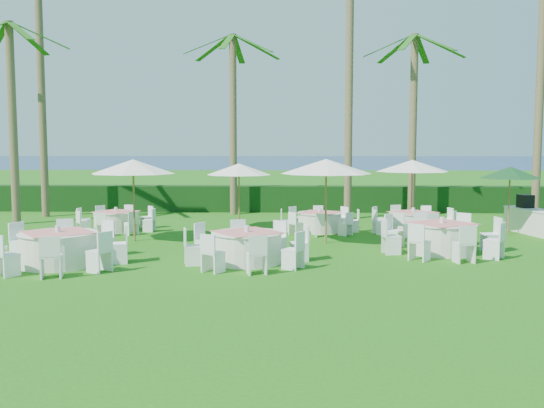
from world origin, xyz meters
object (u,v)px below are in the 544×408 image
(banquet_table_f, at_px, (413,222))
(umbrella_d, at_px, (412,166))
(umbrella_b, at_px, (326,166))
(umbrella_green, at_px, (510,173))
(banquet_table_c, at_px, (442,237))
(umbrella_c, at_px, (239,169))
(banquet_table_e, at_px, (320,222))
(banquet_table_a, at_px, (59,248))
(banquet_table_d, at_px, (116,221))
(banquet_table_b, at_px, (247,247))
(buffet_table, at_px, (543,222))
(umbrella_a, at_px, (133,167))

(banquet_table_f, height_order, umbrella_d, umbrella_d)
(umbrella_b, relative_size, umbrella_green, 1.21)
(banquet_table_c, height_order, umbrella_c, umbrella_c)
(banquet_table_c, relative_size, umbrella_green, 1.47)
(banquet_table_e, relative_size, banquet_table_f, 0.95)
(banquet_table_a, xyz_separation_m, banquet_table_c, (10.31, 2.20, -0.00))
(umbrella_d, bearing_deg, banquet_table_d, -171.64)
(banquet_table_b, relative_size, banquet_table_c, 0.94)
(umbrella_c, height_order, umbrella_d, umbrella_d)
(umbrella_b, bearing_deg, banquet_table_d, 161.30)
(banquet_table_b, relative_size, banquet_table_d, 1.16)
(banquet_table_b, distance_m, banquet_table_d, 7.76)
(banquet_table_b, height_order, banquet_table_e, banquet_table_b)
(banquet_table_d, bearing_deg, umbrella_c, 10.01)
(umbrella_d, relative_size, umbrella_green, 1.16)
(banquet_table_a, xyz_separation_m, umbrella_green, (13.52, 5.94, 1.69))
(banquet_table_f, height_order, buffet_table, buffet_table)
(banquet_table_e, xyz_separation_m, umbrella_a, (-6.08, -2.30, 2.04))
(umbrella_b, height_order, umbrella_d, umbrella_b)
(banquet_table_c, distance_m, banquet_table_e, 5.32)
(umbrella_a, bearing_deg, umbrella_c, 44.03)
(umbrella_green, xyz_separation_m, buffet_table, (1.06, -0.34, -1.69))
(umbrella_a, xyz_separation_m, umbrella_b, (6.15, -0.25, 0.02))
(banquet_table_b, relative_size, banquet_table_f, 1.12)
(banquet_table_f, relative_size, umbrella_green, 1.25)
(umbrella_green, bearing_deg, umbrella_c, 173.16)
(umbrella_d, height_order, buffet_table, umbrella_d)
(banquet_table_b, distance_m, umbrella_green, 10.40)
(umbrella_c, height_order, buffet_table, umbrella_c)
(umbrella_b, relative_size, umbrella_c, 1.18)
(banquet_table_e, bearing_deg, umbrella_green, -3.58)
(banquet_table_d, height_order, buffet_table, buffet_table)
(banquet_table_b, bearing_deg, umbrella_b, 55.64)
(banquet_table_d, bearing_deg, banquet_table_a, -86.88)
(banquet_table_a, distance_m, banquet_table_b, 4.85)
(umbrella_a, distance_m, umbrella_c, 4.36)
(banquet_table_c, distance_m, banquet_table_d, 11.42)
(buffet_table, bearing_deg, umbrella_b, -166.48)
(banquet_table_c, bearing_deg, banquet_table_d, 158.90)
(banquet_table_e, bearing_deg, banquet_table_b, -110.42)
(banquet_table_a, distance_m, banquet_table_d, 6.32)
(banquet_table_b, relative_size, umbrella_d, 1.20)
(umbrella_a, xyz_separation_m, umbrella_c, (3.13, 3.03, -0.20))
(banquet_table_f, distance_m, umbrella_c, 6.56)
(umbrella_a, height_order, umbrella_green, umbrella_a)
(banquet_table_d, height_order, umbrella_c, umbrella_c)
(umbrella_b, bearing_deg, banquet_table_b, -124.36)
(banquet_table_c, xyz_separation_m, buffet_table, (4.27, 3.41, 0.01))
(banquet_table_d, relative_size, umbrella_d, 1.03)
(banquet_table_f, bearing_deg, banquet_table_d, 179.35)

